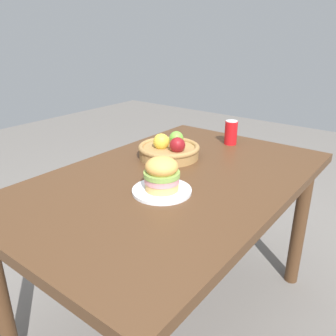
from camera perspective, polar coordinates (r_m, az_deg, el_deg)
The scene contains 6 objects.
ground_plane at distance 1.85m, azimuth 0.76°, elevation -23.27°, with size 8.00×8.00×0.00m, color slate.
dining_table at distance 1.46m, azimuth 0.88°, elevation -5.05°, with size 1.40×0.90×0.75m.
plate at distance 1.28m, azimuth -1.02°, elevation -3.77°, with size 0.22×0.22×0.01m, color white.
sandwich at distance 1.25m, azimuth -1.05°, elevation -0.97°, with size 0.13×0.13×0.13m.
soda_can at distance 1.84m, azimuth 10.40°, elevation 5.82°, with size 0.07×0.07×0.13m.
fruit_basket at distance 1.62m, azimuth 0.21°, elevation 3.15°, with size 0.29×0.29×0.12m.
Camera 1 is at (-1.04, -0.78, 1.31)m, focal length 36.73 mm.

